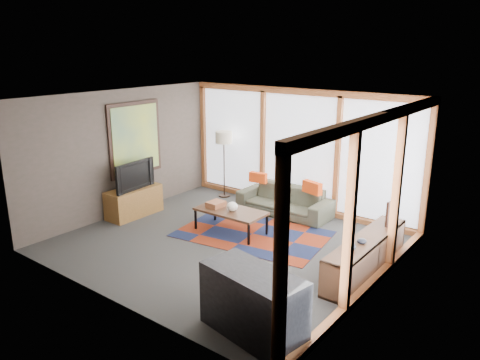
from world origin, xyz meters
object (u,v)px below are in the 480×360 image
Objects in this scene: bookshelf at (366,255)px; television at (132,175)px; coffee_table at (231,221)px; tv_console at (134,202)px; floor_lamp at (224,164)px; bar_counter at (253,303)px; sofa at (284,201)px.

television reaches higher than bookshelf.
tv_console is at bearing -166.92° from coffee_table.
floor_lamp is 5.53m from bar_counter.
bar_counter is (4.42, -1.85, -0.47)m from television.
tv_console is at bearing -107.46° from floor_lamp.
bookshelf is at bearing -21.30° from floor_lamp.
sofa is 1.51× the size of bar_counter.
bar_counter is at bearing -22.97° from tv_console.
bar_counter is at bearing -63.28° from sofa.
tv_console is (-2.18, -0.51, 0.07)m from coffee_table.
floor_lamp is at bearing 72.54° from tv_console.
tv_console reaches higher than coffee_table.
television reaches higher than tv_console.
television is at bearing -106.59° from floor_lamp.
sofa is 3.16m from tv_console.
television is at bearing -55.28° from tv_console.
coffee_table is 3.30m from bar_counter.
bookshelf is 1.94× the size of tv_console.
floor_lamp is 0.68× the size of bookshelf.
tv_console reaches higher than sofa.
floor_lamp is 2.28m from television.
television is at bearing -173.58° from bookshelf.
tv_console is at bearing -174.03° from bookshelf.
television reaches higher than sofa.
tv_console is 4.83m from bar_counter.
coffee_table is 1.13× the size of tv_console.
coffee_table is at bearing 143.35° from bar_counter.
coffee_table is at bearing 13.08° from tv_console.
bookshelf is 4.93m from television.
bookshelf is 2.21× the size of television.
coffee_table is (-0.26, -1.49, -0.07)m from sofa.
floor_lamp reaches higher than tv_console.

